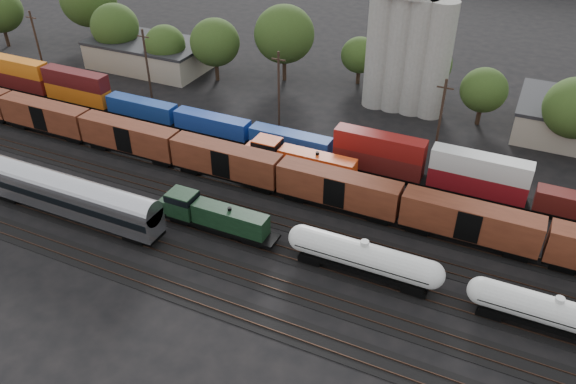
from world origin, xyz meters
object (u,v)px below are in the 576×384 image
at_px(tank_car_a, 363,257).
at_px(orange_locomotive, 296,160).
at_px(green_locomotive, 210,215).
at_px(grain_silo, 408,42).
at_px(passenger_coach, 67,194).

bearing_deg(tank_car_a, orange_locomotive, 133.54).
height_order(green_locomotive, grain_silo, grain_silo).
height_order(passenger_coach, orange_locomotive, passenger_coach).
distance_m(green_locomotive, orange_locomotive, 15.53).
relative_size(green_locomotive, tank_car_a, 0.90).
height_order(tank_car_a, passenger_coach, passenger_coach).
xyz_separation_m(green_locomotive, passenger_coach, (-16.31, -5.00, 1.21)).
bearing_deg(passenger_coach, orange_locomotive, 44.54).
distance_m(green_locomotive, grain_silo, 43.38).
relative_size(green_locomotive, passenger_coach, 0.59).
bearing_deg(green_locomotive, orange_locomotive, 75.00).
relative_size(green_locomotive, grain_silo, 0.52).
bearing_deg(grain_silo, tank_car_a, -79.89).
relative_size(passenger_coach, orange_locomotive, 1.47).
bearing_deg(tank_car_a, passenger_coach, -171.77).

